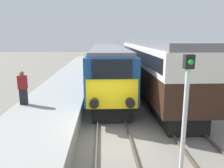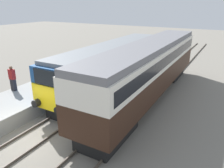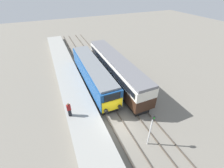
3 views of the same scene
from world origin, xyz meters
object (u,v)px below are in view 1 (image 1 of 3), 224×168
object	(u,v)px
locomotive	(108,67)
person_on_platform	(23,88)
signal_post	(185,116)
passenger_carriage	(152,62)

from	to	relation	value
locomotive	person_on_platform	world-z (taller)	locomotive
locomotive	signal_post	xyz separation A→B (m)	(1.70, -11.91, 0.29)
passenger_carriage	person_on_platform	xyz separation A→B (m)	(-7.99, -5.34, -0.69)
locomotive	passenger_carriage	xyz separation A→B (m)	(3.40, -0.67, 0.43)
locomotive	person_on_platform	bearing A→B (deg)	-127.35
person_on_platform	passenger_carriage	bearing A→B (deg)	33.77
locomotive	passenger_carriage	distance (m)	3.49
person_on_platform	signal_post	bearing A→B (deg)	-43.18
person_on_platform	signal_post	size ratio (longest dim) A/B	0.45
signal_post	passenger_carriage	bearing A→B (deg)	81.40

